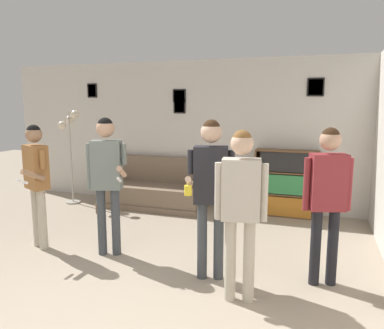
# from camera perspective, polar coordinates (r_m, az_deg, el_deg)

# --- Properties ---
(wall_back) EXTENTS (8.20, 0.08, 2.70)m
(wall_back) POSITION_cam_1_polar(r_m,az_deg,el_deg) (6.99, 1.64, 4.67)
(wall_back) COLOR beige
(wall_back) RESTS_ON ground_plane
(couch) EXTENTS (1.98, 0.80, 0.91)m
(couch) POSITION_cam_1_polar(r_m,az_deg,el_deg) (7.07, -5.81, -4.00)
(couch) COLOR #7A6651
(couch) RESTS_ON ground_plane
(bookshelf) EXTENTS (1.06, 0.30, 1.14)m
(bookshelf) POSITION_cam_1_polar(r_m,az_deg,el_deg) (6.59, 14.15, -2.80)
(bookshelf) COLOR brown
(bookshelf) RESTS_ON ground_plane
(floor_lamp) EXTENTS (0.36, 0.40, 1.79)m
(floor_lamp) POSITION_cam_1_polar(r_m,az_deg,el_deg) (7.49, -18.10, 3.99)
(floor_lamp) COLOR #ADA89E
(floor_lamp) RESTS_ON ground_plane
(person_player_foreground_left) EXTENTS (0.46, 0.58, 1.65)m
(person_player_foreground_left) POSITION_cam_1_polar(r_m,az_deg,el_deg) (5.30, -22.65, -1.29)
(person_player_foreground_left) COLOR #B7AD99
(person_player_foreground_left) RESTS_ON ground_plane
(person_player_foreground_center) EXTENTS (0.57, 0.43, 1.75)m
(person_player_foreground_center) POSITION_cam_1_polar(r_m,az_deg,el_deg) (4.76, -12.85, -1.02)
(person_player_foreground_center) COLOR #3D4247
(person_player_foreground_center) RESTS_ON ground_plane
(person_watcher_holding_cup) EXTENTS (0.49, 0.51, 1.75)m
(person_watcher_holding_cup) POSITION_cam_1_polar(r_m,az_deg,el_deg) (3.99, 2.87, -2.71)
(person_watcher_holding_cup) COLOR #3D4247
(person_watcher_holding_cup) RESTS_ON ground_plane
(person_spectator_near_bookshelf) EXTENTS (0.49, 0.26, 1.68)m
(person_spectator_near_bookshelf) POSITION_cam_1_polar(r_m,az_deg,el_deg) (3.57, 7.46, -5.16)
(person_spectator_near_bookshelf) COLOR #B7AD99
(person_spectator_near_bookshelf) RESTS_ON ground_plane
(person_spectator_far_right) EXTENTS (0.48, 0.30, 1.68)m
(person_spectator_far_right) POSITION_cam_1_polar(r_m,az_deg,el_deg) (4.11, 19.93, -3.71)
(person_spectator_far_right) COLOR black
(person_spectator_far_right) RESTS_ON ground_plane
(bottle_on_floor) EXTENTS (0.07, 0.07, 0.24)m
(bottle_on_floor) POSITION_cam_1_polar(r_m,az_deg,el_deg) (6.84, -14.17, -6.48)
(bottle_on_floor) COLOR brown
(bottle_on_floor) RESTS_ON ground_plane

